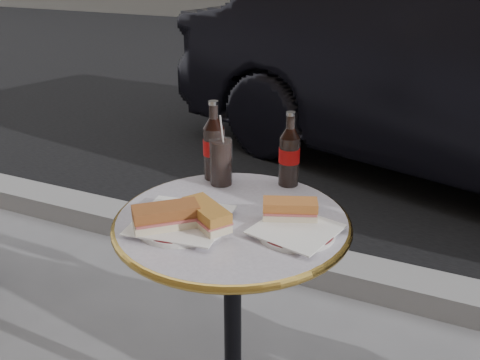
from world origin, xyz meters
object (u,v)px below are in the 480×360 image
at_px(plate_right, 296,232).
at_px(cola_bottle_left, 214,140).
at_px(bistro_table, 233,330).
at_px(plate_left, 181,223).
at_px(cola_glass, 221,162).
at_px(cola_bottle_right, 289,149).

distance_m(plate_right, cola_bottle_left, 0.42).
distance_m(bistro_table, plate_left, 0.40).
relative_size(bistro_table, plate_right, 3.75).
bearing_deg(cola_bottle_left, cola_glass, -39.53).
bearing_deg(cola_bottle_right, cola_glass, -156.59).
height_order(cola_bottle_right, cola_glass, cola_bottle_right).
height_order(bistro_table, cola_glass, cola_glass).
distance_m(bistro_table, cola_bottle_right, 0.55).
relative_size(bistro_table, cola_bottle_left, 3.03).
relative_size(bistro_table, cola_glass, 5.27).
bearing_deg(cola_bottle_left, plate_right, -33.49).
relative_size(plate_left, cola_glass, 1.71).
relative_size(plate_left, plate_right, 1.22).
relative_size(cola_bottle_right, cola_glass, 1.61).
bearing_deg(cola_glass, plate_right, -32.68).
distance_m(bistro_table, cola_bottle_left, 0.56).
distance_m(plate_right, cola_bottle_right, 0.32).
bearing_deg(bistro_table, cola_bottle_left, 126.81).
xyz_separation_m(bistro_table, cola_bottle_right, (0.06, 0.26, 0.48)).
relative_size(plate_left, cola_bottle_right, 1.07).
relative_size(plate_right, cola_glass, 1.41).
relative_size(plate_left, cola_bottle_left, 0.98).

